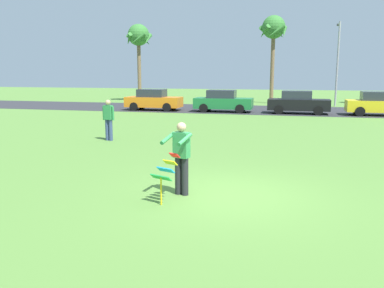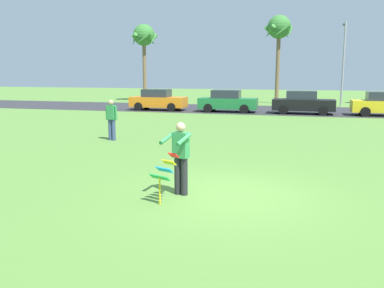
% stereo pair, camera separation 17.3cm
% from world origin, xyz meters
% --- Properties ---
extents(ground_plane, '(120.00, 120.00, 0.00)m').
position_xyz_m(ground_plane, '(0.00, 0.00, 0.00)').
color(ground_plane, '#568438').
extents(road_strip, '(120.00, 8.00, 0.01)m').
position_xyz_m(road_strip, '(0.00, 22.50, 0.01)').
color(road_strip, '#2D2D33').
rests_on(road_strip, ground).
extents(person_kite_flyer, '(0.65, 0.73, 1.73)m').
position_xyz_m(person_kite_flyer, '(-1.09, -0.24, 0.95)').
color(person_kite_flyer, '#26262B').
rests_on(person_kite_flyer, ground).
extents(kite_held, '(0.57, 0.72, 1.09)m').
position_xyz_m(kite_held, '(-1.25, -0.91, 0.72)').
color(kite_held, red).
rests_on(kite_held, ground).
extents(parked_car_orange, '(4.20, 1.84, 1.60)m').
position_xyz_m(parked_car_orange, '(-9.00, 20.10, 0.77)').
color(parked_car_orange, orange).
rests_on(parked_car_orange, ground).
extents(parked_car_green, '(4.21, 1.85, 1.60)m').
position_xyz_m(parked_car_green, '(-3.63, 20.10, 0.77)').
color(parked_car_green, '#1E7238').
rests_on(parked_car_green, ground).
extents(parked_car_black, '(4.24, 1.91, 1.60)m').
position_xyz_m(parked_car_black, '(1.69, 20.10, 0.77)').
color(parked_car_black, black).
rests_on(parked_car_black, ground).
extents(parked_car_yellow, '(4.21, 1.85, 1.60)m').
position_xyz_m(parked_car_yellow, '(6.89, 20.10, 0.77)').
color(parked_car_yellow, yellow).
rests_on(parked_car_yellow, ground).
extents(palm_tree_left_near, '(2.58, 2.71, 7.54)m').
position_xyz_m(palm_tree_left_near, '(-13.73, 29.32, 6.19)').
color(palm_tree_left_near, brown).
rests_on(palm_tree_left_near, ground).
extents(palm_tree_right_near, '(2.58, 2.71, 7.97)m').
position_xyz_m(palm_tree_right_near, '(-0.70, 29.63, 6.60)').
color(palm_tree_right_near, brown).
rests_on(palm_tree_right_near, ground).
extents(streetlight_pole, '(0.24, 1.65, 7.00)m').
position_xyz_m(streetlight_pole, '(4.79, 27.45, 4.00)').
color(streetlight_pole, '#9E9EA3').
rests_on(streetlight_pole, ground).
extents(person_walker_near, '(0.56, 0.28, 1.73)m').
position_xyz_m(person_walker_near, '(-6.17, 6.49, 0.93)').
color(person_walker_near, '#384772').
rests_on(person_walker_near, ground).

